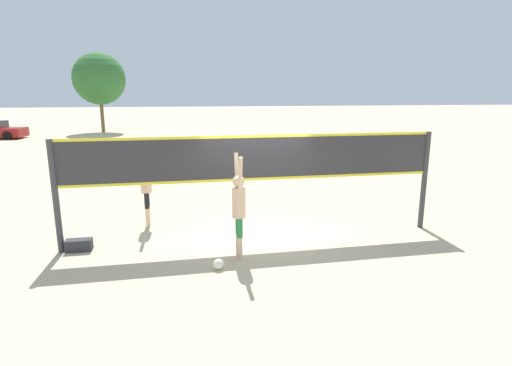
% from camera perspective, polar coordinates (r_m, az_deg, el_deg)
% --- Properties ---
extents(ground_plane, '(200.00, 200.00, 0.00)m').
position_cam_1_polar(ground_plane, '(9.64, 0.00, -7.90)').
color(ground_plane, beige).
extents(volleyball_net, '(8.82, 0.13, 2.47)m').
position_cam_1_polar(volleyball_net, '(9.17, 0.00, 2.31)').
color(volleyball_net, '#38383D').
rests_on(volleyball_net, ground_plane).
extents(player_spiker, '(0.28, 0.71, 2.20)m').
position_cam_1_polar(player_spiker, '(8.18, -2.48, -3.12)').
color(player_spiker, beige).
rests_on(player_spiker, ground_plane).
extents(player_blocker, '(0.28, 0.71, 2.21)m').
position_cam_1_polar(player_blocker, '(10.61, -15.46, 0.12)').
color(player_blocker, beige).
rests_on(player_blocker, ground_plane).
extents(volleyball, '(0.22, 0.22, 0.22)m').
position_cam_1_polar(volleyball, '(8.04, -5.41, -11.45)').
color(volleyball, silver).
rests_on(volleyball, ground_plane).
extents(gear_bag, '(0.55, 0.25, 0.26)m').
position_cam_1_polar(gear_bag, '(9.69, -23.97, -8.11)').
color(gear_bag, '#2D2D33').
rests_on(gear_bag, ground_plane).
extents(tree_left_cluster, '(4.49, 4.49, 6.90)m').
position_cam_1_polar(tree_left_cluster, '(38.66, -21.49, 13.67)').
color(tree_left_cluster, brown).
rests_on(tree_left_cluster, ground_plane).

